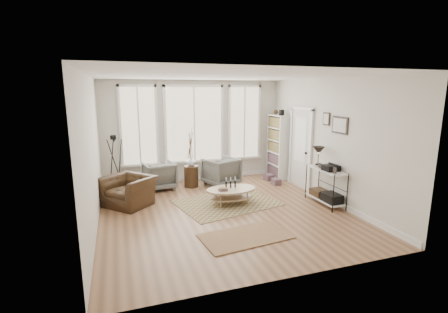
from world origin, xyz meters
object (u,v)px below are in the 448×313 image
object	(u,v)px
armchair_right	(221,171)
side_table	(191,159)
coffee_table	(231,192)
accent_chair	(129,191)
armchair_left	(159,176)
low_shelf	(326,183)
bookcase	(277,146)

from	to	relation	value
armchair_right	side_table	size ratio (longest dim) A/B	0.52
coffee_table	armchair_right	bearing A→B (deg)	80.73
side_table	accent_chair	world-z (taller)	side_table
armchair_left	accent_chair	world-z (taller)	armchair_left
armchair_left	armchair_right	bearing A→B (deg)	165.47
side_table	armchair_right	bearing A→B (deg)	-7.57
coffee_table	accent_chair	bearing A→B (deg)	163.08
low_shelf	accent_chair	xyz separation A→B (m)	(-4.34, 1.38, -0.17)
bookcase	coffee_table	bearing A→B (deg)	-139.37
low_shelf	side_table	world-z (taller)	side_table
armchair_right	accent_chair	xyz separation A→B (m)	(-2.52, -0.87, -0.05)
armchair_right	accent_chair	bearing A→B (deg)	-1.75
armchair_right	side_table	bearing A→B (deg)	-28.32
side_table	armchair_left	bearing A→B (deg)	174.75
low_shelf	bookcase	bearing A→B (deg)	88.72
low_shelf	side_table	size ratio (longest dim) A/B	0.80
bookcase	armchair_right	size ratio (longest dim) A/B	2.41
accent_chair	side_table	bearing A→B (deg)	76.63
coffee_table	side_table	bearing A→B (deg)	108.93
armchair_right	side_table	distance (m)	0.92
side_table	accent_chair	bearing A→B (deg)	-150.02
bookcase	low_shelf	size ratio (longest dim) A/B	1.58
bookcase	armchair_left	size ratio (longest dim) A/B	2.57
coffee_table	armchair_left	distance (m)	2.25
coffee_table	side_table	world-z (taller)	side_table
low_shelf	side_table	bearing A→B (deg)	138.30
low_shelf	armchair_left	size ratio (longest dim) A/B	1.63
armchair_left	low_shelf	bearing A→B (deg)	137.02
armchair_left	coffee_table	bearing A→B (deg)	121.10
bookcase	side_table	world-z (taller)	bookcase
low_shelf	armchair_right	xyz separation A→B (m)	(-1.82, 2.25, -0.12)
bookcase	side_table	bearing A→B (deg)	-176.52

